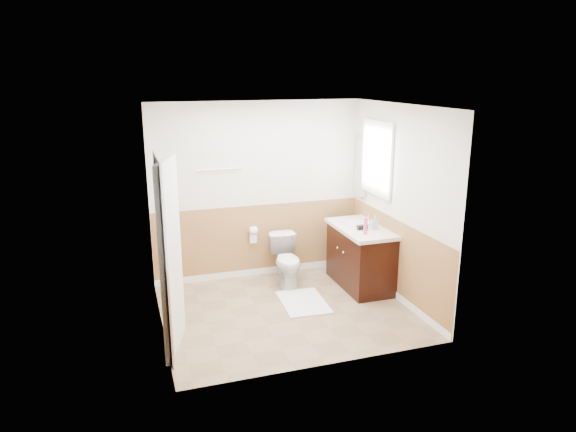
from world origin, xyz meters
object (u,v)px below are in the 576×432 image
object	(u,v)px
soap_dispenser	(375,222)
vanity_cabinet	(360,258)
toilet	(287,260)
bath_mat	(303,302)
lotion_bottle	(365,226)

from	to	relation	value
soap_dispenser	vanity_cabinet	bearing A→B (deg)	130.59
toilet	vanity_cabinet	xyz separation A→B (m)	(0.94, -0.38, 0.06)
toilet	soap_dispenser	bearing A→B (deg)	-22.81
soap_dispenser	bath_mat	bearing A→B (deg)	-171.06
toilet	soap_dispenser	world-z (taller)	soap_dispenser
bath_mat	soap_dispenser	world-z (taller)	soap_dispenser
toilet	lotion_bottle	world-z (taller)	lotion_bottle
lotion_bottle	toilet	bearing A→B (deg)	140.50
vanity_cabinet	soap_dispenser	size ratio (longest dim) A/B	6.11
toilet	lotion_bottle	xyz separation A→B (m)	(0.84, -0.69, 0.62)
toilet	vanity_cabinet	size ratio (longest dim) A/B	0.62
vanity_cabinet	lotion_bottle	size ratio (longest dim) A/B	5.00
toilet	soap_dispenser	size ratio (longest dim) A/B	3.78
lotion_bottle	soap_dispenser	world-z (taller)	lotion_bottle
vanity_cabinet	lotion_bottle	distance (m)	0.65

